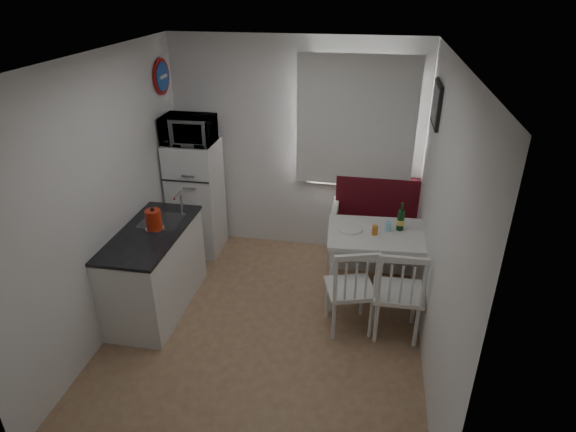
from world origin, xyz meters
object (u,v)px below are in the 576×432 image
Objects in this scene: kitchen_counter at (155,269)px; bench at (390,236)px; chair_right at (400,287)px; microwave at (188,130)px; fridge at (196,197)px; wine_bottle at (401,217)px; kettle at (154,220)px; dining_table at (379,240)px; chair_left at (350,283)px.

kitchen_counter is 0.92× the size of bench.
microwave is at bearing 151.38° from chair_right.
kitchen_counter is 2.76m from bench.
wine_bottle is at bearing -13.12° from fridge.
kettle is 2.49m from wine_bottle.
kitchen_counter reaches higher than dining_table.
chair_right reaches higher than dining_table.
chair_right is 0.91× the size of microwave.
fridge is at bearing 89.10° from kitchen_counter.
chair_right is 2.15× the size of kettle.
fridge is 0.87m from microwave.
chair_left is at bearing -34.04° from fridge.
microwave is at bearing -176.07° from bench.
chair_left is 2.39m from fridge.
dining_table is 0.77× the size of fridge.
kettle is (-1.95, 0.11, 0.43)m from chair_left.
bench is 2.60× the size of chair_left.
chair_right is at bearing -27.91° from microwave.
dining_table is 2.09× the size of chair_right.
kitchen_counter is 4.33× the size of wine_bottle.
microwave is (-2.23, 0.62, 0.88)m from dining_table.
kettle is 0.80× the size of wine_bottle.
fridge is at bearing 150.47° from chair_right.
bench is 0.91m from wine_bottle.
bench is at bearing 58.08° from chair_left.
kettle is at bearing 160.40° from chair_left.
chair_left is (-0.25, -0.67, -0.11)m from dining_table.
chair_right is 2.78m from fridge.
wine_bottle reaches higher than bench.
chair_right is (0.05, -1.45, 0.27)m from bench.
kettle is at bearing 176.60° from chair_right.
fridge is 2.45× the size of microwave.
dining_table is at bearing -16.67° from fridge.
chair_left is 0.46m from chair_right.
chair_left is (1.99, -0.09, 0.13)m from kitchen_counter.
bench is 1.48m from chair_right.
bench is at bearing 2.73° from fridge.
bench is 0.87m from dining_table.
chair_right is 2.92m from microwave.
dining_table is at bearing -153.98° from wine_bottle.
fridge reaches higher than chair_right.
kitchen_counter is at bearing -150.48° from bench.
microwave reaches higher than kettle.
dining_table is 3.61× the size of wine_bottle.
chair_left is (-0.40, -1.45, 0.25)m from bench.
wine_bottle is (2.40, 0.66, -0.08)m from kettle.
fridge is at bearing 129.59° from chair_left.
kettle is at bearing 21.82° from kitchen_counter.
microwave reaches higher than wine_bottle.
chair_right is 0.37× the size of fridge.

